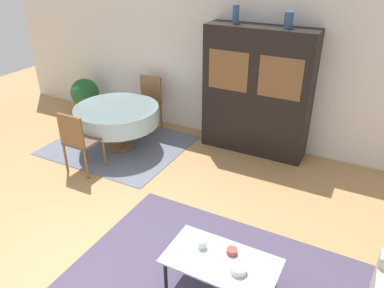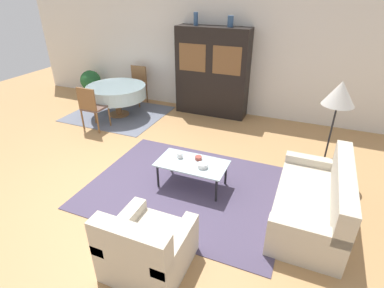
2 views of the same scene
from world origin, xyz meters
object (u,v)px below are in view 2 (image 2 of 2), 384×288
armchair (146,249)px  bowl (202,165)px  couch (315,203)px  vase_short (231,21)px  coffee_table (192,165)px  dining_chair_near (91,106)px  cup (180,155)px  bowl_small (198,158)px  vase_tall (196,19)px  floor_lamp (340,96)px  display_cabinet (212,72)px  dining_table (117,92)px  potted_plant (91,81)px  dining_chair_far (137,83)px

armchair → bowl: (0.05, 1.58, 0.15)m
couch → vase_short: (-2.17, 3.13, 1.84)m
coffee_table → vase_short: 3.51m
dining_chair_near → cup: size_ratio=11.03×
bowl_small → vase_tall: (-1.22, 2.88, 1.71)m
floor_lamp → vase_short: vase_short is taller
couch → bowl: size_ratio=11.22×
bowl → vase_short: bearing=100.4°
cup → vase_tall: (-0.93, 2.94, 1.70)m
display_cabinet → bowl: size_ratio=13.32×
dining_chair_near → cup: dining_chair_near is taller
couch → dining_table: 5.05m
dining_chair_near → vase_short: vase_short is taller
display_cabinet → dining_chair_near: 2.83m
armchair → dining_table: (-2.92, 3.65, 0.29)m
cup → bowl_small: (0.29, 0.06, -0.02)m
display_cabinet → armchair: bearing=-79.2°
dining_table → cup: size_ratio=15.77×
coffee_table → couch: bearing=-3.8°
display_cabinet → potted_plant: display_cabinet is taller
dining_table → floor_lamp: floor_lamp is taller
cup → couch: bearing=-5.3°
dining_chair_far → cup: 3.81m
floor_lamp → dining_chair_far: bearing=158.9°
bowl_small → vase_short: size_ratio=0.47×
couch → bowl: 1.61m
couch → cup: bearing=84.7°
couch → cup: (-2.03, 0.19, 0.16)m
bowl → dining_table: bearing=145.1°
vase_tall → potted_plant: bearing=-176.8°
dining_chair_near → cup: (2.54, -1.03, -0.10)m
coffee_table → bowl_small: (0.05, 0.13, 0.07)m
dining_chair_near → bowl_small: size_ratio=9.04×
armchair → bowl: 1.59m
vase_tall → floor_lamp: bearing=-31.8°
potted_plant → vase_tall: bearing=3.2°
bowl → floor_lamp: bearing=34.8°
potted_plant → dining_chair_near: bearing=-49.9°
dining_table → bowl: (2.97, -2.07, -0.13)m
armchair → coffee_table: bearing=95.1°
armchair → dining_chair_far: size_ratio=0.88×
dining_table → potted_plant: (-1.46, 0.83, -0.14)m
armchair → dining_chair_near: 4.02m
couch → dining_chair_far: (-4.57, 3.03, 0.26)m
armchair → cup: 1.76m
coffee_table → potted_plant: potted_plant is taller
dining_chair_far → armchair: bearing=122.6°
coffee_table → floor_lamp: floor_lamp is taller
display_cabinet → bowl: (0.94, -3.07, -0.56)m
dining_table → dining_chair_far: (-0.00, 0.91, -0.03)m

